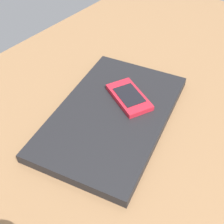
% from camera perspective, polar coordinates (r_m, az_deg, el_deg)
% --- Properties ---
extents(desk_surface, '(1.20, 0.80, 0.03)m').
position_cam_1_polar(desk_surface, '(0.69, 4.91, 0.96)').
color(desk_surface, olive).
rests_on(desk_surface, ground).
extents(laptop_closed, '(0.39, 0.29, 0.02)m').
position_cam_1_polar(laptop_closed, '(0.63, 0.00, -0.65)').
color(laptop_closed, black).
rests_on(laptop_closed, desk_surface).
extents(cell_phone_on_laptop, '(0.10, 0.12, 0.01)m').
position_cam_1_polar(cell_phone_on_laptop, '(0.65, 3.17, 2.80)').
color(cell_phone_on_laptop, red).
rests_on(cell_phone_on_laptop, laptop_closed).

